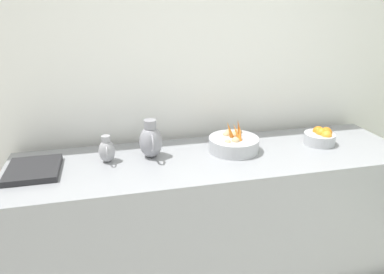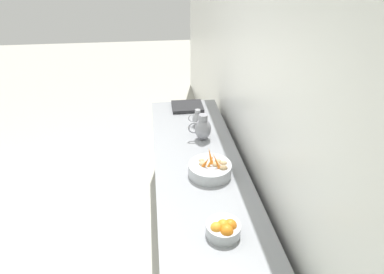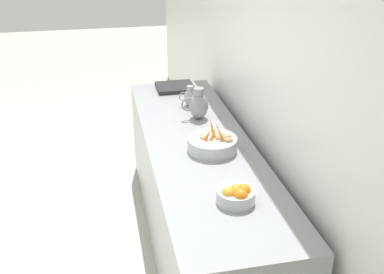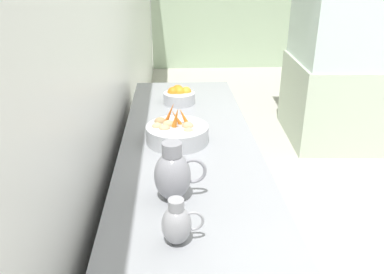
{
  "view_description": "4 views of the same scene",
  "coord_description": "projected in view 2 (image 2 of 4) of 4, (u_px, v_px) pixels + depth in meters",
  "views": [
    {
      "loc": [
        0.62,
        -0.8,
        1.88
      ],
      "look_at": [
        -1.31,
        -0.34,
        1.12
      ],
      "focal_mm": 33.91,
      "sensor_mm": 36.0,
      "label": 1
    },
    {
      "loc": [
        -1.13,
        2.12,
        2.46
      ],
      "look_at": [
        -1.44,
        -0.4,
        1.02
      ],
      "focal_mm": 31.15,
      "sensor_mm": 36.0,
      "label": 2
    },
    {
      "loc": [
        -0.84,
        2.67,
        2.34
      ],
      "look_at": [
        -1.41,
        -0.06,
        0.99
      ],
      "focal_mm": 42.39,
      "sensor_mm": 36.0,
      "label": 3
    },
    {
      "loc": [
        -1.56,
        -1.92,
        1.8
      ],
      "look_at": [
        -1.47,
        -0.28,
        1.06
      ],
      "focal_mm": 36.25,
      "sensor_mm": 36.0,
      "label": 4
    }
  ],
  "objects": [
    {
      "name": "prep_counter",
      "position": [
        199.0,
        206.0,
        2.99
      ],
      "size": [
        0.74,
        2.63,
        0.91
      ],
      "primitive_type": "cube",
      "color": "gray",
      "rests_on": "ground_plane"
    },
    {
      "name": "orange_bowl",
      "position": [
        224.0,
        229.0,
        2.05
      ],
      "size": [
        0.22,
        0.22,
        0.12
      ],
      "color": "#ADAFB5",
      "rests_on": "prep_counter"
    },
    {
      "name": "metal_pitcher_short",
      "position": [
        197.0,
        118.0,
        3.32
      ],
      "size": [
        0.15,
        0.1,
        0.17
      ],
      "color": "#939399",
      "rests_on": "prep_counter"
    },
    {
      "name": "ground_plane",
      "position": [
        35.0,
        270.0,
        2.93
      ],
      "size": [
        16.5,
        16.5,
        0.0
      ],
      "primitive_type": "plane",
      "color": "#ADAA9E"
    },
    {
      "name": "counter_sink_basin",
      "position": [
        187.0,
        106.0,
        3.72
      ],
      "size": [
        0.34,
        0.3,
        0.04
      ],
      "primitive_type": "cube",
      "color": "#232326",
      "rests_on": "prep_counter"
    },
    {
      "name": "metal_pitcher_tall",
      "position": [
        203.0,
        128.0,
        3.06
      ],
      "size": [
        0.21,
        0.15,
        0.25
      ],
      "color": "gray",
      "rests_on": "prep_counter"
    },
    {
      "name": "vegetable_colander",
      "position": [
        210.0,
        169.0,
        2.61
      ],
      "size": [
        0.34,
        0.34,
        0.22
      ],
      "color": "#ADAFB5",
      "rests_on": "prep_counter"
    },
    {
      "name": "tile_wall_left",
      "position": [
        287.0,
        125.0,
        2.09
      ],
      "size": [
        0.1,
        9.45,
        3.0
      ],
      "primitive_type": "cube",
      "color": "white",
      "rests_on": "ground_plane"
    }
  ]
}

